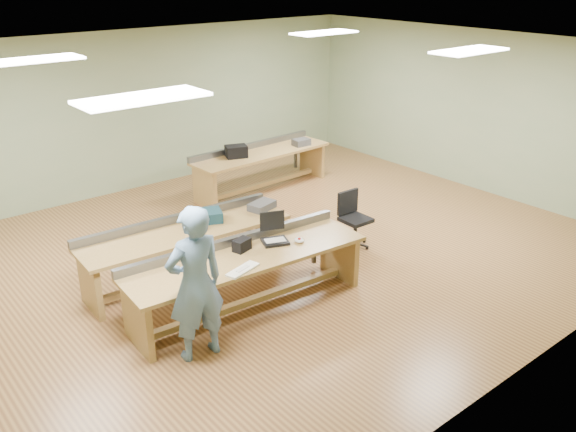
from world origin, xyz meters
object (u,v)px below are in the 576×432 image
object	(u,v)px
laptop_base	(275,242)
parts_bin_grey	(262,206)
camera_bag	(242,245)
person	(195,284)
task_chair	(353,227)
parts_bin_teal	(206,216)
drinks_can	(187,230)
workbench_back	(261,161)
mug	(201,225)
workbench_front	(247,268)
workbench_mid	(186,243)

from	to	relation	value
laptop_base	parts_bin_grey	bearing A→B (deg)	83.03
parts_bin_grey	camera_bag	bearing A→B (deg)	-137.51
parts_bin_grey	person	bearing A→B (deg)	-143.04
person	task_chair	size ratio (longest dim) A/B	2.09
parts_bin_teal	drinks_can	size ratio (longest dim) A/B	3.77
task_chair	parts_bin_grey	distance (m)	1.52
task_chair	parts_bin_teal	size ratio (longest dim) A/B	2.01
person	parts_bin_grey	world-z (taller)	person
person	parts_bin_teal	bearing A→B (deg)	-120.44
workbench_back	camera_bag	distance (m)	4.31
task_chair	parts_bin_teal	distance (m)	2.36
task_chair	drinks_can	distance (m)	2.71
camera_bag	drinks_can	world-z (taller)	camera_bag
parts_bin_grey	drinks_can	size ratio (longest dim) A/B	3.47
mug	parts_bin_grey	bearing A→B (deg)	1.70
person	mug	bearing A→B (deg)	-118.71
laptop_base	parts_bin_grey	size ratio (longest dim) A/B	0.83
camera_bag	task_chair	distance (m)	2.41
laptop_base	parts_bin_grey	distance (m)	1.19
mug	drinks_can	world-z (taller)	drinks_can
workbench_front	camera_bag	xyz separation A→B (m)	(0.03, 0.14, 0.26)
workbench_mid	task_chair	size ratio (longest dim) A/B	3.43
parts_bin_teal	camera_bag	bearing A→B (deg)	-98.07
drinks_can	person	bearing A→B (deg)	-117.39
workbench_mid	drinks_can	distance (m)	0.29
workbench_mid	camera_bag	distance (m)	1.08
person	parts_bin_teal	distance (m)	2.10
workbench_front	laptop_base	bearing A→B (deg)	9.25
task_chair	mug	bearing A→B (deg)	167.54
parts_bin_teal	workbench_mid	bearing A→B (deg)	-169.65
task_chair	mug	world-z (taller)	task_chair
workbench_mid	laptop_base	size ratio (longest dim) A/B	9.04
task_chair	parts_bin_grey	size ratio (longest dim) A/B	2.19
laptop_base	mug	world-z (taller)	mug
workbench_front	task_chair	bearing A→B (deg)	15.09
person	camera_bag	bearing A→B (deg)	-144.54
camera_bag	task_chair	world-z (taller)	camera_bag
workbench_mid	laptop_base	bearing A→B (deg)	-54.37
laptop_base	parts_bin_grey	xyz separation A→B (m)	(0.57, 1.04, 0.04)
workbench_back	camera_bag	size ratio (longest dim) A/B	12.75
laptop_base	parts_bin_teal	xyz separation A→B (m)	(-0.31, 1.18, 0.06)
mug	camera_bag	bearing A→B (deg)	-87.80
camera_bag	mug	bearing A→B (deg)	76.35
person	drinks_can	size ratio (longest dim) A/B	15.83
workbench_mid	laptop_base	distance (m)	1.32
workbench_back	person	xyz separation A→B (m)	(-3.83, -3.92, 0.35)
task_chair	parts_bin_grey	bearing A→B (deg)	155.89
task_chair	drinks_can	bearing A→B (deg)	169.46
task_chair	workbench_back	bearing A→B (deg)	83.22
parts_bin_grey	mug	bearing A→B (deg)	-178.30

